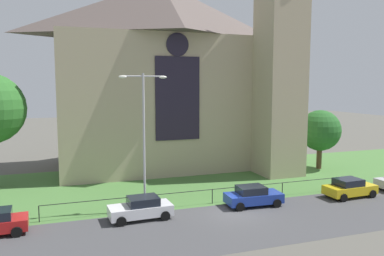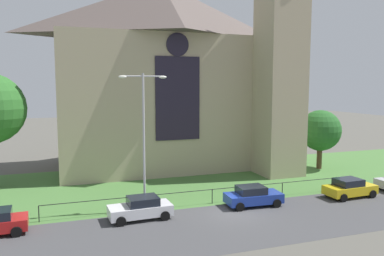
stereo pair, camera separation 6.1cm
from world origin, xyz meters
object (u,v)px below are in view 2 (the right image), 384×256
(parked_car_yellow, at_px, (350,188))
(tree_right_far, at_px, (320,131))
(streetlamp_near, at_px, (144,127))
(church_building, at_px, (170,73))
(parked_car_white, at_px, (141,208))
(parked_car_blue, at_px, (253,196))

(parked_car_yellow, bearing_deg, tree_right_far, 63.10)
(streetlamp_near, xyz_separation_m, parked_car_yellow, (16.35, -1.87, -5.33))
(church_building, distance_m, streetlamp_near, 16.23)
(tree_right_far, bearing_deg, church_building, 155.99)
(tree_right_far, relative_size, parked_car_white, 1.49)
(parked_car_white, bearing_deg, tree_right_far, -158.84)
(church_building, bearing_deg, parked_car_yellow, -57.67)
(parked_car_white, xyz_separation_m, parked_car_blue, (8.48, 0.09, 0.00))
(church_building, bearing_deg, parked_car_white, -112.41)
(parked_car_yellow, bearing_deg, streetlamp_near, 171.22)
(tree_right_far, height_order, streetlamp_near, streetlamp_near)
(tree_right_far, distance_m, streetlamp_near, 22.35)
(parked_car_yellow, bearing_deg, parked_car_blue, 174.47)
(tree_right_far, distance_m, parked_car_yellow, 11.25)
(streetlamp_near, distance_m, parked_car_white, 5.56)
(church_building, xyz_separation_m, parked_car_white, (-6.58, -15.96, -9.53))
(streetlamp_near, height_order, parked_car_white, streetlamp_near)
(tree_right_far, relative_size, streetlamp_near, 0.65)
(streetlamp_near, distance_m, parked_car_blue, 9.63)
(tree_right_far, height_order, parked_car_blue, tree_right_far)
(church_building, height_order, parked_car_white, church_building)
(church_building, xyz_separation_m, streetlamp_near, (-6.00, -14.48, -4.19))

